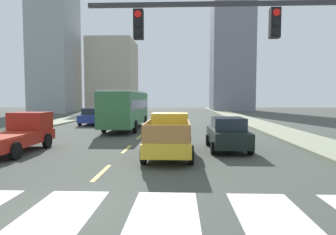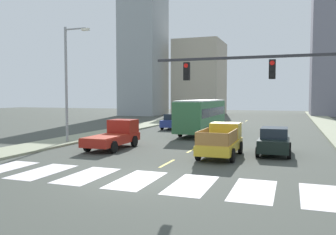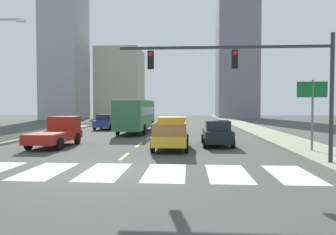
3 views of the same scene
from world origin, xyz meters
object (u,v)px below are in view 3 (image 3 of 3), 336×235
(pickup_stakebed, at_px, (171,134))
(direction_sign_green, at_px, (312,100))
(pickup_dark, at_px, (58,132))
(sedan_mid, at_px, (106,122))
(traffic_signal_gantry, at_px, (261,73))
(city_bus, at_px, (136,113))
(sedan_far, at_px, (217,133))

(pickup_stakebed, distance_m, direction_sign_green, 8.57)
(pickup_dark, bearing_deg, sedan_mid, 95.26)
(sedan_mid, relative_size, traffic_signal_gantry, 0.45)
(pickup_stakebed, xyz_separation_m, direction_sign_green, (8.17, -1.51, 2.10))
(city_bus, xyz_separation_m, direction_sign_green, (12.38, -13.19, 1.08))
(pickup_stakebed, xyz_separation_m, city_bus, (-4.22, 11.69, 1.02))
(sedan_mid, bearing_deg, traffic_signal_gantry, -58.89)
(sedan_far, xyz_separation_m, direction_sign_green, (5.13, -3.07, 2.17))
(direction_sign_green, bearing_deg, city_bus, 133.18)
(traffic_signal_gantry, xyz_separation_m, direction_sign_green, (3.78, 3.91, -1.20))
(sedan_mid, bearing_deg, direction_sign_green, -46.18)
(pickup_dark, xyz_separation_m, city_bus, (3.52, 11.05, 1.03))
(pickup_stakebed, bearing_deg, pickup_dark, 172.76)
(pickup_dark, distance_m, sedan_far, 10.81)
(sedan_mid, height_order, traffic_signal_gantry, traffic_signal_gantry)
(pickup_stakebed, xyz_separation_m, sedan_far, (3.04, 1.56, -0.08))
(pickup_stakebed, relative_size, sedan_mid, 1.18)
(city_bus, bearing_deg, sedan_mid, 135.28)
(sedan_mid, bearing_deg, sedan_far, -51.10)
(sedan_far, relative_size, sedan_mid, 1.00)
(sedan_mid, xyz_separation_m, traffic_signal_gantry, (12.84, -21.12, 3.37))
(pickup_stakebed, xyz_separation_m, traffic_signal_gantry, (4.38, -5.42, 3.29))
(city_bus, bearing_deg, direction_sign_green, -48.09)
(city_bus, height_order, traffic_signal_gantry, traffic_signal_gantry)
(traffic_signal_gantry, relative_size, direction_sign_green, 2.32)
(pickup_stakebed, relative_size, pickup_dark, 1.00)
(pickup_dark, bearing_deg, sedan_far, 7.44)
(pickup_dark, distance_m, city_bus, 11.65)
(city_bus, relative_size, traffic_signal_gantry, 1.11)
(sedan_mid, relative_size, direction_sign_green, 1.05)
(pickup_stakebed, xyz_separation_m, pickup_dark, (-7.74, 0.63, -0.02))
(pickup_stakebed, relative_size, direction_sign_green, 1.24)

